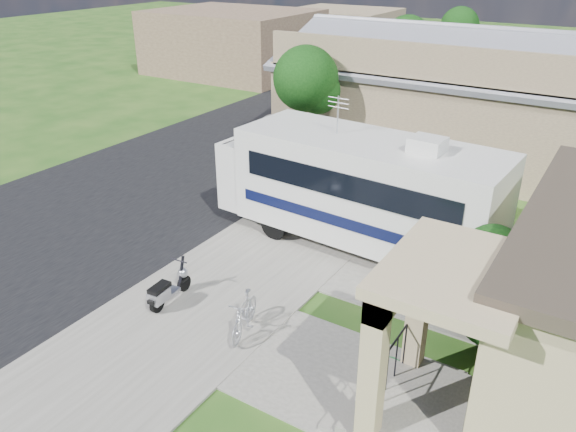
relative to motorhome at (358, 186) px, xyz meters
The scene contains 18 objects.
ground 4.68m from the motorhome, 98.61° to the right, with size 120.00×120.00×0.00m, color #1A4412.
street_slab 10.11m from the motorhome, 144.94° to the left, with size 9.00×80.00×0.02m, color black.
sidewalk_slab 6.20m from the motorhome, 106.08° to the left, with size 4.00×80.00×0.06m, color #64615A.
driveway_slab 1.96m from the motorhome, 14.33° to the left, with size 7.00×6.00×0.05m, color #64615A.
walk_slab 6.04m from the motorhome, 66.00° to the right, with size 4.00×3.00×0.05m, color #64615A.
warehouse 9.71m from the motorhome, 93.83° to the left, with size 12.50×8.40×5.04m.
distant_bldg_far 25.01m from the motorhome, 134.89° to the left, with size 10.00×8.00×4.00m, color brown.
distant_bldg_near 33.59m from the motorhome, 117.77° to the left, with size 8.00×7.00×3.20m, color brown.
street_tree_a 6.62m from the motorhome, 132.35° to the left, with size 2.44×2.40×4.58m.
street_tree_b 15.48m from the motorhome, 106.40° to the left, with size 2.44×2.40×4.73m.
street_tree_c 24.20m from the motorhome, 100.36° to the left, with size 2.44×2.40×4.42m.
motorhome is the anchor object (origin of this frame).
shrub 5.02m from the motorhome, 31.08° to the right, with size 2.28×2.17×2.80m.
scooter 5.84m from the motorhome, 114.93° to the right, with size 0.51×1.45×0.95m.
bicycle 5.26m from the motorhome, 92.22° to the right, with size 0.43×1.54×0.93m, color #AFB0B7.
pickup_truck 10.86m from the motorhome, 128.41° to the left, with size 2.51×5.45×1.51m, color silver.
van 17.48m from the motorhome, 114.11° to the left, with size 2.43×5.97×1.73m, color silver.
garden_hose 5.71m from the motorhome, 56.63° to the right, with size 0.43×0.43×0.19m, color #14652B.
Camera 1 is at (6.58, -8.81, 7.72)m, focal length 35.00 mm.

